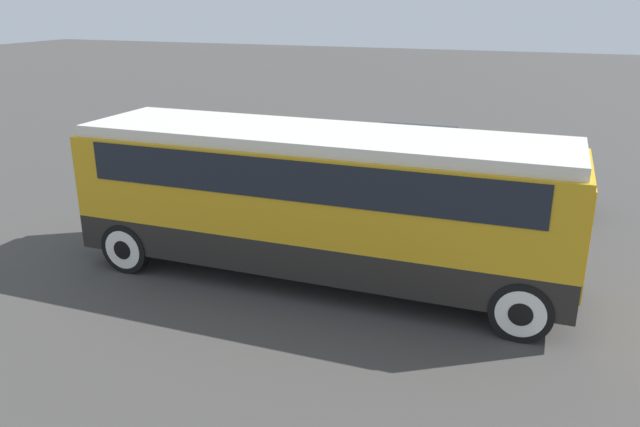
{
  "coord_description": "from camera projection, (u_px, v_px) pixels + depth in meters",
  "views": [
    {
      "loc": [
        4.09,
        -10.9,
        5.39
      ],
      "look_at": [
        0.0,
        0.0,
        1.35
      ],
      "focal_mm": 35.0,
      "sensor_mm": 36.0,
      "label": 1
    }
  ],
  "objects": [
    {
      "name": "tour_bus",
      "position": [
        325.0,
        192.0,
        12.14
      ],
      "size": [
        9.66,
        2.66,
        3.01
      ],
      "color": "black",
      "rests_on": "ground_plane"
    },
    {
      "name": "parked_car_mid",
      "position": [
        503.0,
        180.0,
        16.89
      ],
      "size": [
        4.15,
        1.91,
        1.46
      ],
      "color": "black",
      "rests_on": "ground_plane"
    },
    {
      "name": "ground_plane",
      "position": [
        320.0,
        276.0,
        12.77
      ],
      "size": [
        120.0,
        120.0,
        0.0
      ],
      "primitive_type": "plane",
      "color": "#423F3D"
    },
    {
      "name": "parked_car_near",
      "position": [
        419.0,
        150.0,
        20.26
      ],
      "size": [
        4.79,
        1.87,
        1.4
      ],
      "color": "#BCBCC1",
      "rests_on": "ground_plane"
    }
  ]
}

